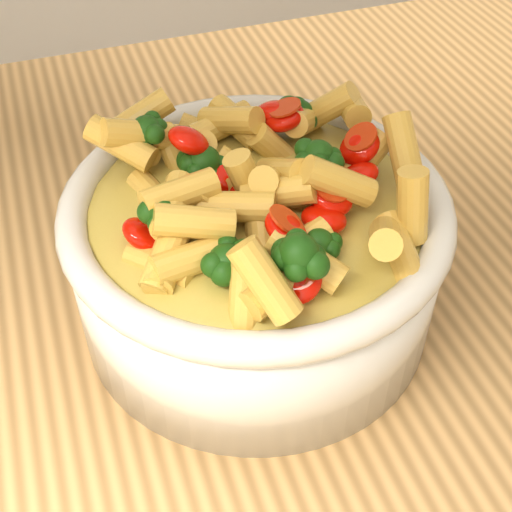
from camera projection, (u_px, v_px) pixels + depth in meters
name	position (u px, v px, depth m)	size (l,w,h in m)	color
table	(243.00, 424.00, 0.52)	(1.20, 0.80, 0.90)	tan
serving_bowl	(256.00, 255.00, 0.43)	(0.22, 0.22, 0.10)	silver
pasta_salad	(256.00, 175.00, 0.39)	(0.18, 0.18, 0.04)	#E9B949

